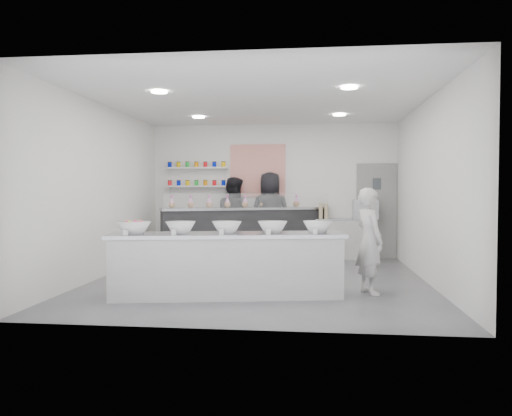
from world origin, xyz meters
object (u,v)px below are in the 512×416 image
Objects in this scene: woman_prep at (369,241)px; espresso_ledge at (343,239)px; back_bar at (245,233)px; staff_left at (233,217)px; staff_right at (270,215)px; espresso_machine at (365,210)px; prep_counter at (227,265)px.

espresso_ledge is at bearing -20.56° from woman_prep.
back_bar is 2.15m from espresso_ledge.
espresso_ledge is 0.66× the size of staff_left.
back_bar is 2.03× the size of staff_left.
staff_left is 0.94× the size of staff_right.
woman_prep reaches higher than espresso_ledge.
espresso_ledge is 2.22× the size of espresso_machine.
staff_right reaches higher than staff_left.
staff_right reaches higher than espresso_ledge.
espresso_ledge is 0.81m from espresso_machine.
espresso_machine is at bearing 0.00° from espresso_ledge.
prep_counter is 0.90× the size of back_bar.
prep_counter is 2.79× the size of espresso_ledge.
back_bar is (-0.25, 3.85, 0.12)m from prep_counter.
staff_right is (-1.60, -0.02, 0.52)m from espresso_ledge.
back_bar is 2.37× the size of woman_prep.
espresso_machine reaches higher than back_bar.
staff_right is at bearing -179.34° from espresso_ledge.
espresso_ledge is at bearing -172.87° from staff_right.
espresso_ledge is at bearing -16.07° from back_bar.
prep_counter is at bearing 78.84° from woman_prep.
prep_counter reaches higher than espresso_ledge.
staff_right is (0.27, 4.10, 0.51)m from prep_counter.
prep_counter is 1.84× the size of staff_left.
staff_right is at bearing -155.03° from staff_left.
espresso_machine is (0.49, 0.00, 0.65)m from espresso_ledge.
back_bar is 3.08× the size of espresso_ledge.
staff_left is at bearing 6.47° from staff_right.
woman_prep is 4.08m from staff_right.
staff_left reaches higher than back_bar.
espresso_machine is at bearing 50.28° from prep_counter.
back_bar is at bearing 31.77° from staff_right.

